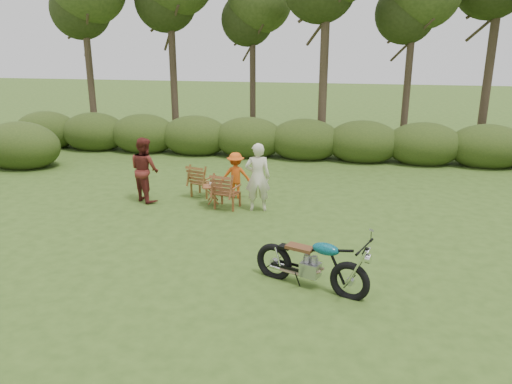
% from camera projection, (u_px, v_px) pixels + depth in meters
% --- Properties ---
extents(ground, '(80.00, 80.00, 0.00)m').
position_uv_depth(ground, '(256.00, 268.00, 9.20)').
color(ground, '#324B19').
rests_on(ground, ground).
extents(tree_line, '(22.52, 11.62, 8.14)m').
position_uv_depth(tree_line, '(324.00, 46.00, 17.12)').
color(tree_line, '#33271B').
rests_on(tree_line, ground).
extents(motorcycle, '(2.11, 1.40, 1.13)m').
position_uv_depth(motorcycle, '(310.00, 286.00, 8.51)').
color(motorcycle, '#0B8190').
rests_on(motorcycle, ground).
extents(lawn_chair_right, '(0.73, 0.73, 0.91)m').
position_uv_depth(lawn_chair_right, '(228.00, 208.00, 12.46)').
color(lawn_chair_right, '#5C2F17').
rests_on(lawn_chair_right, ground).
extents(lawn_chair_left, '(0.75, 0.75, 0.88)m').
position_uv_depth(lawn_chair_left, '(203.00, 196.00, 13.39)').
color(lawn_chair_left, brown).
rests_on(lawn_chair_left, ground).
extents(side_table, '(0.60, 0.54, 0.51)m').
position_uv_depth(side_table, '(213.00, 195.00, 12.57)').
color(side_table, brown).
rests_on(side_table, ground).
extents(cup, '(0.16, 0.16, 0.10)m').
position_uv_depth(cup, '(212.00, 184.00, 12.49)').
color(cup, beige).
rests_on(cup, side_table).
extents(adult_a, '(0.68, 0.51, 1.68)m').
position_uv_depth(adult_a, '(258.00, 210.00, 12.29)').
color(adult_a, beige).
rests_on(adult_a, ground).
extents(adult_b, '(1.02, 0.98, 1.66)m').
position_uv_depth(adult_b, '(147.00, 200.00, 13.02)').
color(adult_b, maroon).
rests_on(adult_b, ground).
extents(child, '(0.87, 0.60, 1.23)m').
position_uv_depth(child, '(236.00, 198.00, 13.22)').
color(child, '#D35013').
rests_on(child, ground).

